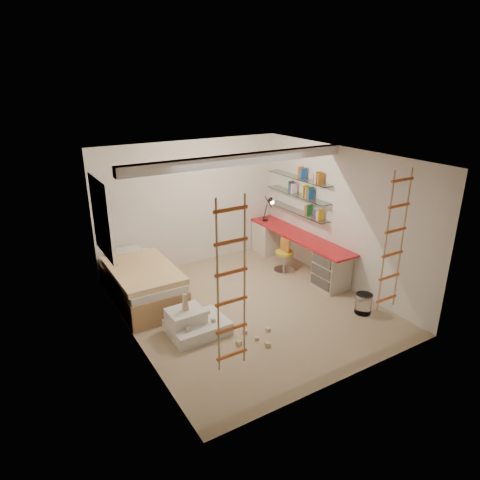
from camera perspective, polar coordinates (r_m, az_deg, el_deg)
floor at (r=7.52m, az=1.19°, el=-8.92°), size 4.50×4.50×0.00m
ceiling_beam at (r=6.89m, az=0.00°, el=10.71°), size 4.00×0.18×0.16m
window_frame at (r=7.50m, az=-17.93°, el=2.89°), size 0.06×1.15×1.35m
window_blind at (r=7.51m, az=-17.64°, el=2.94°), size 0.02×1.00×1.20m
rope_ladder_left at (r=4.87m, az=-1.16°, el=-6.28°), size 0.41×0.04×2.13m
rope_ladder_right at (r=6.53m, az=19.83°, el=-0.32°), size 0.41×0.04×2.13m
waste_bin at (r=7.56m, az=16.15°, el=-8.15°), size 0.28×0.28×0.35m
desk at (r=8.88m, az=7.64°, el=-1.36°), size 0.56×2.80×0.75m
shelves at (r=8.83m, az=7.68°, el=6.01°), size 0.25×1.80×0.71m
bed at (r=7.81m, az=-12.97°, el=-5.55°), size 1.02×2.00×0.69m
task_lamp at (r=9.34m, az=3.97°, el=4.66°), size 0.14×0.36×0.57m
swivel_chair at (r=8.76m, az=5.93°, el=-2.60°), size 0.43×0.43×0.71m
play_platform at (r=6.80m, az=-6.11°, el=-11.02°), size 0.91×0.71×0.40m
toy_blocks at (r=6.65m, az=-2.52°, el=-10.89°), size 1.26×1.06×0.67m
books at (r=8.79m, az=7.72°, el=6.88°), size 0.14×0.70×0.92m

